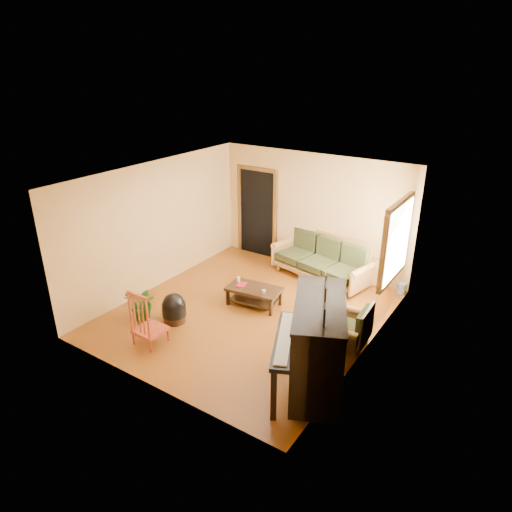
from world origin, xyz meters
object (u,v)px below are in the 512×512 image
Objects in this scene: coffee_table at (254,296)px; footstool at (174,311)px; armchair at (348,325)px; piano at (318,348)px; red_chair at (149,317)px; potted_plant at (142,303)px; ceramic_crock at (400,288)px; sofa at (320,259)px.

footstool reaches higher than coffee_table.
piano reaches higher than armchair.
red_chair is at bearing -79.21° from footstool.
armchair is 3.66m from potted_plant.
piano is 3.53m from potted_plant.
ceramic_crock is (0.12, 3.58, -0.59)m from piano.
coffee_table is at bearing -94.83° from sofa.
ceramic_crock is (2.96, 4.04, -0.38)m from red_chair.
footstool is 0.60m from potted_plant.
coffee_table is at bearing 70.72° from red_chair.
red_chair is (0.14, -0.72, 0.30)m from footstool.
piano is at bearing -36.55° from coffee_table.
coffee_table is 2.06m from armchair.
sofa reaches higher than coffee_table.
red_chair is at bearing -109.91° from coffee_table.
ceramic_crock is (2.22, 2.02, -0.07)m from coffee_table.
sofa is 3.37m from footstool.
piano is 1.60× the size of red_chair.
sofa is 1.75m from ceramic_crock.
sofa is at bearing 65.30° from footstool.
red_chair is 5.02m from ceramic_crock.
piano is at bearing -4.99° from footstool.
piano is 3.02m from footstool.
piano is at bearing -91.96° from ceramic_crock.
coffee_table is 1.02× the size of red_chair.
coffee_table is (-0.53, -1.75, -0.28)m from sofa.
potted_plant is at bearing -135.47° from ceramic_crock.
coffee_table is at bearing 168.90° from armchair.
ceramic_crock is at bearing 44.53° from potted_plant.
footstool is at bearing -102.62° from sofa.
red_chair is (-2.76, -1.74, 0.11)m from armchair.
coffee_table is 1.31× the size of armchair.
sofa is 1.85m from coffee_table.
red_chair is (-1.26, -3.77, 0.03)m from sofa.
footstool is (-2.90, -1.02, -0.18)m from armchair.
footstool is (-2.97, 0.26, -0.50)m from piano.
piano is 3.63m from ceramic_crock.
sofa is at bearing 59.59° from potted_plant.
potted_plant is (-0.67, 0.47, -0.18)m from red_chair.
piano reaches higher than red_chair.
sofa is at bearing 123.22° from armchair.
armchair reaches higher than ceramic_crock.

